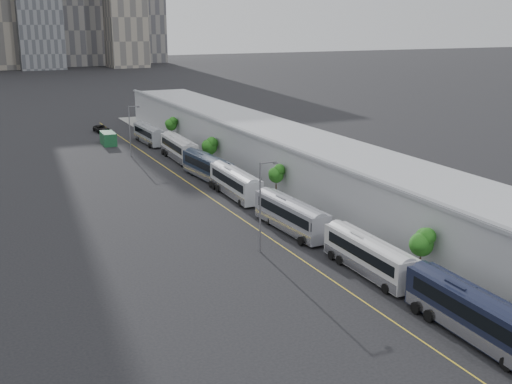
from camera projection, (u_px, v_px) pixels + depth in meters
sidewalk at (314, 206)px, 81.53m from camera, size 10.00×170.00×0.12m
lane_line at (239, 217)px, 77.25m from camera, size 0.12×160.00×0.02m
depot at (342, 177)px, 82.26m from camera, size 12.45×160.40×7.20m
bus_1 at (473, 317)px, 47.72m from camera, size 3.00×13.06×3.80m
bus_2 at (369, 259)px, 59.64m from camera, size 2.73×12.16×3.55m
bus_3 at (291, 218)px, 71.61m from camera, size 3.06×12.68×3.68m
bus_4 at (236, 185)px, 85.59m from camera, size 2.92×12.86×3.74m
bus_5 at (208, 169)px, 94.87m from camera, size 3.41×12.86×3.72m
bus_6 at (179, 150)px, 108.26m from camera, size 3.09×13.33×3.88m
bus_7 at (149, 136)px, 122.22m from camera, size 2.78×12.19×3.54m
tree_1 at (422, 241)px, 57.60m from camera, size 2.20×2.20×4.90m
tree_2 at (276, 173)px, 83.20m from camera, size 2.01×2.01×4.75m
tree_3 at (209, 145)px, 103.74m from camera, size 2.49×2.49×4.60m
tree_4 at (171, 123)px, 121.76m from camera, size 2.15×2.15×4.96m
street_lamp_near at (262, 201)px, 64.36m from camera, size 2.04×0.22×9.41m
street_lamp_far at (131, 127)px, 109.97m from camera, size 2.04×0.22×8.75m
shipping_container at (108, 139)px, 121.19m from camera, size 2.56×5.38×2.40m
suv at (101, 129)px, 134.69m from camera, size 2.88×5.56×1.50m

